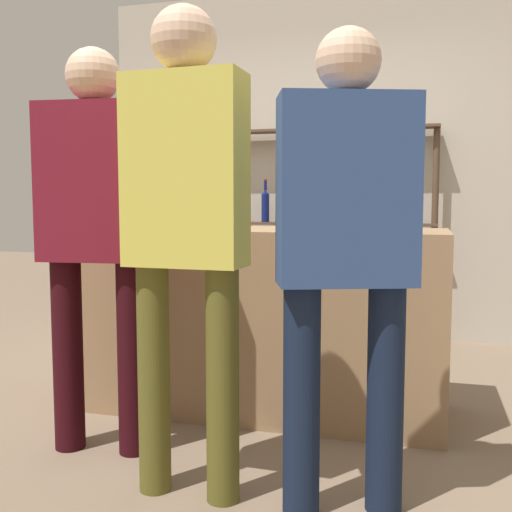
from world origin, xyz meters
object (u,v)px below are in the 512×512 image
(counter_bottle_2, at_px, (395,207))
(wine_glass, at_px, (290,207))
(counter_bottle_0, at_px, (166,204))
(server_behind_counter, at_px, (322,214))
(customer_right, at_px, (346,237))
(counter_bottle_1, at_px, (110,201))
(customer_center, at_px, (186,212))
(counter_bottle_3, at_px, (378,203))
(ice_bucket, at_px, (336,211))
(customer_left, at_px, (97,220))

(counter_bottle_2, distance_m, wine_glass, 0.58)
(counter_bottle_0, xyz_separation_m, server_behind_counter, (0.65, 1.07, -0.07))
(customer_right, bearing_deg, counter_bottle_1, 37.10)
(counter_bottle_0, relative_size, counter_bottle_1, 0.88)
(customer_center, bearing_deg, counter_bottle_3, -30.83)
(counter_bottle_3, distance_m, ice_bucket, 0.23)
(ice_bucket, bearing_deg, counter_bottle_1, -178.46)
(counter_bottle_1, height_order, server_behind_counter, server_behind_counter)
(customer_right, bearing_deg, wine_glass, 3.44)
(counter_bottle_1, bearing_deg, customer_center, -49.06)
(counter_bottle_0, relative_size, counter_bottle_3, 0.95)
(customer_left, bearing_deg, counter_bottle_1, 19.15)
(counter_bottle_2, height_order, counter_bottle_3, counter_bottle_3)
(ice_bucket, bearing_deg, customer_center, -111.26)
(wine_glass, relative_size, ice_bucket, 0.72)
(counter_bottle_1, height_order, customer_center, customer_center)
(wine_glass, bearing_deg, counter_bottle_2, -22.76)
(wine_glass, xyz_separation_m, customer_center, (-0.17, -1.01, -0.01))
(counter_bottle_0, height_order, customer_left, customer_left)
(counter_bottle_0, distance_m, server_behind_counter, 1.25)
(wine_glass, xyz_separation_m, server_behind_counter, (0.02, 0.93, -0.06))
(counter_bottle_1, height_order, counter_bottle_3, counter_bottle_1)
(counter_bottle_0, height_order, counter_bottle_1, counter_bottle_1)
(customer_right, height_order, customer_left, customer_left)
(counter_bottle_2, bearing_deg, counter_bottle_1, 172.35)
(counter_bottle_1, height_order, customer_left, customer_left)
(ice_bucket, relative_size, customer_right, 0.13)
(counter_bottle_1, bearing_deg, server_behind_counter, 42.02)
(customer_right, xyz_separation_m, customer_center, (-0.58, -0.04, 0.08))
(server_behind_counter, relative_size, customer_left, 1.00)
(server_behind_counter, height_order, customer_left, customer_left)
(wine_glass, distance_m, ice_bucket, 0.23)
(wine_glass, bearing_deg, ice_bucket, 4.93)
(counter_bottle_0, height_order, customer_right, customer_right)
(wine_glass, height_order, customer_center, customer_center)
(counter_bottle_0, bearing_deg, counter_bottle_1, 162.92)
(counter_bottle_3, bearing_deg, customer_center, -122.60)
(wine_glass, bearing_deg, customer_right, -67.28)
(counter_bottle_2, relative_size, wine_glass, 2.03)
(wine_glass, relative_size, customer_center, 0.09)
(wine_glass, height_order, customer_right, customer_right)
(customer_right, relative_size, server_behind_counter, 0.97)
(ice_bucket, bearing_deg, server_behind_counter, 103.35)
(counter_bottle_0, bearing_deg, counter_bottle_2, -4.33)
(counter_bottle_2, xyz_separation_m, counter_bottle_3, (-0.09, 0.18, 0.01))
(customer_left, bearing_deg, ice_bucket, -56.95)
(counter_bottle_0, xyz_separation_m, wine_glass, (0.64, 0.14, -0.01))
(counter_bottle_3, relative_size, ice_bucket, 1.63)
(server_behind_counter, xyz_separation_m, customer_center, (-0.18, -1.94, 0.05))
(counter_bottle_1, distance_m, counter_bottle_2, 1.58)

